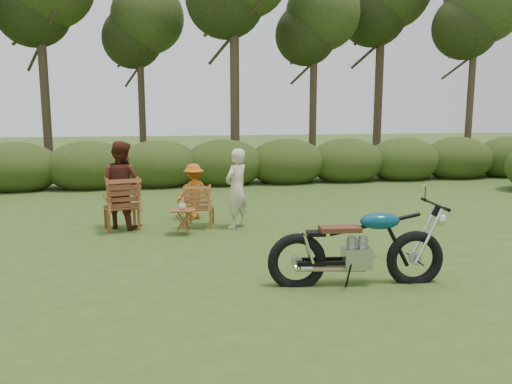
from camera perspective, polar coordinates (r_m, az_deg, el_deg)
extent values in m
plane|color=#2E4918|center=(6.93, 6.58, -9.80)|extent=(80.00, 80.00, 0.00)
cylinder|color=#33271B|center=(17.71, -23.14, 12.90)|extent=(0.28, 0.28, 7.20)
cylinder|color=#33271B|center=(18.45, -12.99, 11.82)|extent=(0.24, 0.24, 6.30)
sphere|color=#283714|center=(18.65, -13.22, 17.84)|extent=(2.52, 2.52, 2.52)
cylinder|color=#33271B|center=(16.49, -2.47, 14.72)|extent=(0.30, 0.30, 7.65)
cylinder|color=#33271B|center=(18.21, 6.58, 12.31)|extent=(0.26, 0.26, 6.48)
sphere|color=#283714|center=(18.43, 6.70, 18.58)|extent=(2.59, 2.59, 2.59)
cylinder|color=#33271B|center=(20.38, 13.93, 13.81)|extent=(0.32, 0.32, 7.92)
cylinder|color=#33271B|center=(19.66, 23.43, 11.92)|extent=(0.24, 0.24, 6.84)
sphere|color=#283714|center=(19.90, 23.84, 18.04)|extent=(2.74, 2.74, 2.74)
ellipsoid|color=#243914|center=(15.81, -25.76, 2.45)|extent=(2.52, 1.68, 1.51)
ellipsoid|color=#243914|center=(15.43, -18.55, 2.74)|extent=(2.52, 1.68, 1.51)
ellipsoid|color=#243914|center=(15.31, -11.10, 3.00)|extent=(2.52, 1.68, 1.51)
ellipsoid|color=#243914|center=(15.44, -3.65, 3.21)|extent=(2.52, 1.68, 1.51)
ellipsoid|color=#243914|center=(15.83, 3.55, 3.36)|extent=(2.52, 1.68, 1.51)
ellipsoid|color=#243914|center=(16.46, 10.31, 3.45)|extent=(2.52, 1.68, 1.51)
ellipsoid|color=#243914|center=(17.29, 16.50, 3.50)|extent=(2.52, 1.68, 1.51)
ellipsoid|color=#243914|center=(18.31, 22.06, 3.50)|extent=(2.52, 1.68, 1.51)
ellipsoid|color=#243914|center=(19.48, 27.00, 3.48)|extent=(2.52, 1.68, 1.51)
imported|color=beige|center=(9.24, -8.41, -1.65)|extent=(0.15, 0.15, 0.10)
imported|color=beige|center=(9.79, -2.22, -4.06)|extent=(0.66, 0.65, 1.54)
imported|color=#4D2016|center=(10.13, -14.94, -3.92)|extent=(1.04, 0.99, 1.69)
imported|color=#BF5C12|center=(10.63, -7.06, -3.06)|extent=(0.87, 0.71, 1.17)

